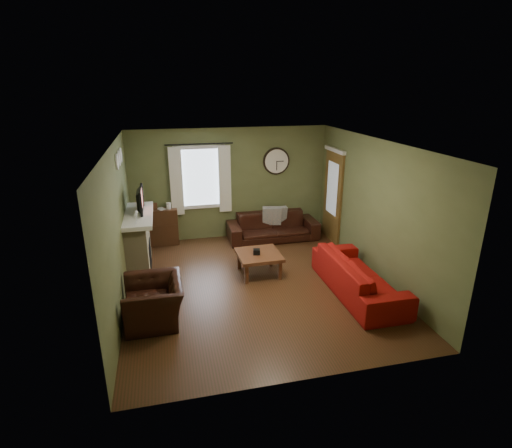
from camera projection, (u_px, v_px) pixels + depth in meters
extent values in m
cube|color=#422715|center=(256.00, 285.00, 7.41)|extent=(4.60, 5.20, 0.00)
cube|color=white|center=(256.00, 143.00, 6.55)|extent=(4.60, 5.20, 0.00)
cube|color=#596338|center=(118.00, 229.00, 6.49)|extent=(0.00, 5.20, 2.60)
cube|color=#596338|center=(375.00, 209.00, 7.48)|extent=(0.00, 5.20, 2.60)
cube|color=#596338|center=(231.00, 184.00, 9.37)|extent=(4.60, 0.00, 2.60)
cube|color=#596338|center=(307.00, 289.00, 4.59)|extent=(4.60, 0.00, 2.60)
cube|color=tan|center=(138.00, 244.00, 7.84)|extent=(0.40, 1.40, 1.10)
cube|color=black|center=(150.00, 255.00, 7.96)|extent=(0.04, 0.60, 0.55)
cube|color=white|center=(137.00, 215.00, 7.65)|extent=(0.58, 1.60, 0.08)
imported|color=black|center=(137.00, 203.00, 7.72)|extent=(0.08, 0.60, 0.35)
cube|color=#994C3F|center=(141.00, 200.00, 7.71)|extent=(0.02, 0.62, 0.36)
cylinder|color=white|center=(117.00, 162.00, 6.91)|extent=(0.28, 0.28, 0.03)
cylinder|color=white|center=(119.00, 158.00, 7.23)|extent=(0.28, 0.28, 0.03)
cylinder|color=white|center=(121.00, 155.00, 7.55)|extent=(0.28, 0.28, 0.03)
cylinder|color=black|center=(199.00, 144.00, 8.78)|extent=(0.03, 0.03, 1.50)
cube|color=silver|center=(176.00, 182.00, 8.94)|extent=(0.28, 0.04, 1.55)
cube|color=silver|center=(225.00, 179.00, 9.18)|extent=(0.28, 0.04, 1.55)
cube|color=brown|center=(333.00, 197.00, 9.25)|extent=(0.05, 0.90, 2.10)
imported|color=#572F1B|center=(158.00, 205.00, 8.92)|extent=(0.24, 0.26, 0.02)
imported|color=black|center=(273.00, 227.00, 9.50)|extent=(2.13, 0.83, 0.62)
cube|color=gray|center=(279.00, 215.00, 9.57)|extent=(0.41, 0.20, 0.40)
cube|color=gray|center=(272.00, 216.00, 9.51)|extent=(0.46, 0.23, 0.44)
imported|color=maroon|center=(358.00, 276.00, 7.04)|extent=(0.88, 2.26, 0.66)
imported|color=black|center=(154.00, 301.00, 6.20)|extent=(0.92, 1.04, 0.66)
cube|color=black|center=(257.00, 256.00, 7.68)|extent=(0.15, 0.15, 0.10)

